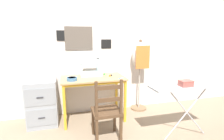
{
  "coord_description": "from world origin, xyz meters",
  "views": [
    {
      "loc": [
        -0.46,
        -2.64,
        1.49
      ],
      "look_at": [
        0.33,
        0.27,
        0.89
      ],
      "focal_mm": 28.0,
      "sensor_mm": 36.0,
      "label": 1
    }
  ],
  "objects_px": {
    "wooden_chair": "(107,112)",
    "filing_cabinet": "(43,102)",
    "thread_spool_mid_table": "(110,76)",
    "storage_box": "(186,83)",
    "thread_spool_far_edge": "(111,75)",
    "sewing_machine": "(93,68)",
    "ironing_board": "(189,88)",
    "dress_form": "(140,59)",
    "scissors": "(120,78)",
    "fabric_bowl": "(72,79)",
    "thread_spool_near_machine": "(104,74)"
  },
  "relations": [
    {
      "from": "fabric_bowl",
      "to": "dress_form",
      "type": "distance_m",
      "value": 1.39
    },
    {
      "from": "dress_form",
      "to": "ironing_board",
      "type": "distance_m",
      "value": 1.19
    },
    {
      "from": "sewing_machine",
      "to": "thread_spool_near_machine",
      "type": "distance_m",
      "value": 0.25
    },
    {
      "from": "thread_spool_far_edge",
      "to": "ironing_board",
      "type": "bearing_deg",
      "value": -46.88
    },
    {
      "from": "sewing_machine",
      "to": "filing_cabinet",
      "type": "bearing_deg",
      "value": -175.42
    },
    {
      "from": "sewing_machine",
      "to": "thread_spool_near_machine",
      "type": "relative_size",
      "value": 9.3
    },
    {
      "from": "sewing_machine",
      "to": "ironing_board",
      "type": "bearing_deg",
      "value": -41.03
    },
    {
      "from": "scissors",
      "to": "thread_spool_mid_table",
      "type": "relative_size",
      "value": 2.9
    },
    {
      "from": "sewing_machine",
      "to": "filing_cabinet",
      "type": "height_order",
      "value": "sewing_machine"
    },
    {
      "from": "thread_spool_mid_table",
      "to": "filing_cabinet",
      "type": "distance_m",
      "value": 1.22
    },
    {
      "from": "fabric_bowl",
      "to": "ironing_board",
      "type": "height_order",
      "value": "fabric_bowl"
    },
    {
      "from": "sewing_machine",
      "to": "thread_spool_far_edge",
      "type": "distance_m",
      "value": 0.36
    },
    {
      "from": "scissors",
      "to": "storage_box",
      "type": "xyz_separation_m",
      "value": [
        0.7,
        -0.77,
        0.07
      ]
    },
    {
      "from": "wooden_chair",
      "to": "storage_box",
      "type": "xyz_separation_m",
      "value": [
        1.06,
        -0.27,
        0.41
      ]
    },
    {
      "from": "wooden_chair",
      "to": "thread_spool_far_edge",
      "type": "bearing_deg",
      "value": 70.01
    },
    {
      "from": "sewing_machine",
      "to": "filing_cabinet",
      "type": "xyz_separation_m",
      "value": [
        -0.87,
        -0.07,
        -0.53
      ]
    },
    {
      "from": "fabric_bowl",
      "to": "dress_form",
      "type": "bearing_deg",
      "value": 13.49
    },
    {
      "from": "thread_spool_near_machine",
      "to": "thread_spool_far_edge",
      "type": "height_order",
      "value": "thread_spool_near_machine"
    },
    {
      "from": "sewing_machine",
      "to": "fabric_bowl",
      "type": "distance_m",
      "value": 0.47
    },
    {
      "from": "thread_spool_near_machine",
      "to": "dress_form",
      "type": "height_order",
      "value": "dress_form"
    },
    {
      "from": "dress_form",
      "to": "thread_spool_far_edge",
      "type": "bearing_deg",
      "value": -164.2
    },
    {
      "from": "storage_box",
      "to": "scissors",
      "type": "bearing_deg",
      "value": 132.31
    },
    {
      "from": "sewing_machine",
      "to": "ironing_board",
      "type": "relative_size",
      "value": 0.36
    },
    {
      "from": "scissors",
      "to": "dress_form",
      "type": "relative_size",
      "value": 0.08
    },
    {
      "from": "fabric_bowl",
      "to": "thread_spool_far_edge",
      "type": "distance_m",
      "value": 0.72
    },
    {
      "from": "ironing_board",
      "to": "dress_form",
      "type": "bearing_deg",
      "value": 102.75
    },
    {
      "from": "wooden_chair",
      "to": "dress_form",
      "type": "height_order",
      "value": "dress_form"
    },
    {
      "from": "ironing_board",
      "to": "thread_spool_far_edge",
      "type": "bearing_deg",
      "value": 133.12
    },
    {
      "from": "thread_spool_mid_table",
      "to": "ironing_board",
      "type": "relative_size",
      "value": 0.04
    },
    {
      "from": "fabric_bowl",
      "to": "wooden_chair",
      "type": "bearing_deg",
      "value": -52.07
    },
    {
      "from": "dress_form",
      "to": "storage_box",
      "type": "bearing_deg",
      "value": -81.74
    },
    {
      "from": "wooden_chair",
      "to": "filing_cabinet",
      "type": "xyz_separation_m",
      "value": [
        -0.94,
        0.75,
        -0.05
      ]
    },
    {
      "from": "scissors",
      "to": "fabric_bowl",
      "type": "bearing_deg",
      "value": 174.98
    },
    {
      "from": "thread_spool_mid_table",
      "to": "ironing_board",
      "type": "height_order",
      "value": "thread_spool_mid_table"
    },
    {
      "from": "ironing_board",
      "to": "thread_spool_near_machine",
      "type": "bearing_deg",
      "value": 133.42
    },
    {
      "from": "storage_box",
      "to": "thread_spool_near_machine",
      "type": "bearing_deg",
      "value": 129.92
    },
    {
      "from": "thread_spool_mid_table",
      "to": "storage_box",
      "type": "relative_size",
      "value": 0.23
    },
    {
      "from": "fabric_bowl",
      "to": "thread_spool_far_edge",
      "type": "relative_size",
      "value": 4.48
    },
    {
      "from": "scissors",
      "to": "filing_cabinet",
      "type": "height_order",
      "value": "scissors"
    },
    {
      "from": "thread_spool_far_edge",
      "to": "thread_spool_near_machine",
      "type": "bearing_deg",
      "value": 136.09
    },
    {
      "from": "scissors",
      "to": "thread_spool_mid_table",
      "type": "xyz_separation_m",
      "value": [
        -0.14,
        0.16,
        0.02
      ]
    },
    {
      "from": "thread_spool_near_machine",
      "to": "thread_spool_far_edge",
      "type": "xyz_separation_m",
      "value": [
        0.1,
        -0.1,
        -0.0
      ]
    },
    {
      "from": "scissors",
      "to": "thread_spool_near_machine",
      "type": "bearing_deg",
      "value": 123.25
    },
    {
      "from": "storage_box",
      "to": "sewing_machine",
      "type": "bearing_deg",
      "value": 135.94
    },
    {
      "from": "scissors",
      "to": "wooden_chair",
      "type": "height_order",
      "value": "wooden_chair"
    },
    {
      "from": "scissors",
      "to": "filing_cabinet",
      "type": "distance_m",
      "value": 1.38
    },
    {
      "from": "thread_spool_near_machine",
      "to": "filing_cabinet",
      "type": "bearing_deg",
      "value": -176.58
    },
    {
      "from": "thread_spool_near_machine",
      "to": "thread_spool_mid_table",
      "type": "distance_m",
      "value": 0.17
    },
    {
      "from": "thread_spool_far_edge",
      "to": "sewing_machine",
      "type": "bearing_deg",
      "value": 161.86
    },
    {
      "from": "thread_spool_near_machine",
      "to": "filing_cabinet",
      "type": "xyz_separation_m",
      "value": [
        -1.09,
        -0.07,
        -0.41
      ]
    }
  ]
}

